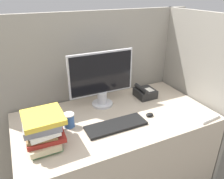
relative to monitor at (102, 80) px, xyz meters
The scene contains 10 objects.
cubicle_panel_rear 0.32m from the monitor, 85.10° to the left, with size 1.92×0.04×1.49m.
cubicle_panel_right 0.87m from the monitor, 12.76° to the right, with size 0.04×0.87×1.49m.
desk 0.64m from the monitor, 84.84° to the right, with size 1.52×0.81×0.75m.
monitor is the anchor object (origin of this frame).
keyboard 0.41m from the monitor, 96.39° to the right, with size 0.45×0.16×0.02m.
mouse 0.47m from the monitor, 51.84° to the right, with size 0.06×0.04×0.03m.
coffee_cup 0.43m from the monitor, 150.08° to the right, with size 0.08×0.08×0.10m.
book_stack 0.63m from the monitor, 149.99° to the right, with size 0.25×0.31×0.22m.
desk_telephone 0.45m from the monitor, ahead, with size 0.17×0.18×0.11m.
paper_pile 0.82m from the monitor, 36.76° to the right, with size 0.22×0.25×0.02m.
Camera 1 is at (-0.65, -0.90, 1.66)m, focal length 35.00 mm.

